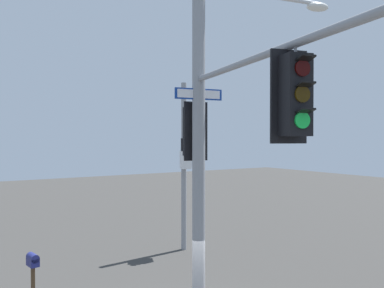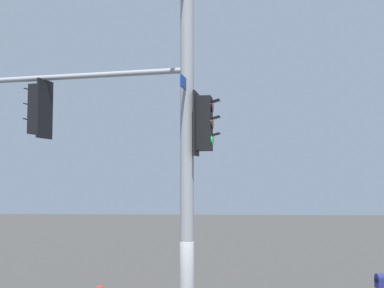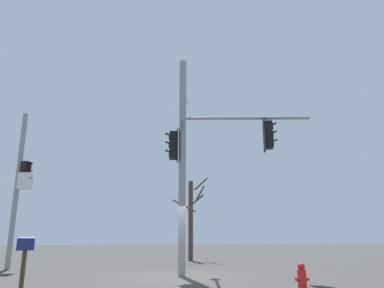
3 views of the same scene
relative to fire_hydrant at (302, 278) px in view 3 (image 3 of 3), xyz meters
name	(u,v)px [view 3 (image 3 of 3)]	position (x,y,z in m)	size (l,w,h in m)	color
ground_plane	(179,277)	(2.76, -3.91, -0.34)	(80.00, 80.00, 0.00)	#3A3836
main_signal_pole_assembly	(197,147)	(2.09, -3.97, 4.48)	(5.66, 4.45, 8.46)	gray
secondary_pole_assembly	(21,183)	(9.53, -7.74, 3.38)	(0.77, 0.56, 7.05)	gray
fire_hydrant	(302,278)	(0.00, 0.00, 0.00)	(0.38, 0.24, 0.73)	red
mailbox	(25,248)	(7.45, -1.38, 0.76)	(0.47, 0.31, 1.41)	#4C3823
bare_tree_behind_pole	(191,216)	(0.98, -11.46, 2.18)	(2.09, 2.07, 4.88)	#473631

